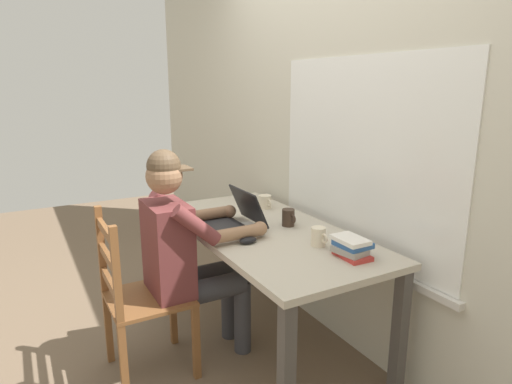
# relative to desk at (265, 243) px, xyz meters

# --- Properties ---
(ground_plane) EXTENTS (8.00, 8.00, 0.00)m
(ground_plane) POSITION_rel_desk_xyz_m (0.00, 0.00, -0.65)
(ground_plane) COLOR brown
(back_wall) EXTENTS (6.00, 0.08, 2.60)m
(back_wall) POSITION_rel_desk_xyz_m (0.01, 0.46, 0.65)
(back_wall) COLOR beige
(back_wall) RESTS_ON ground
(desk) EXTENTS (1.59, 0.76, 0.74)m
(desk) POSITION_rel_desk_xyz_m (0.00, 0.00, 0.00)
(desk) COLOR #BCB29E
(desk) RESTS_ON ground
(seated_person) EXTENTS (0.50, 0.60, 1.23)m
(seated_person) POSITION_rel_desk_xyz_m (-0.08, -0.46, 0.03)
(seated_person) COLOR brown
(seated_person) RESTS_ON ground
(wooden_chair) EXTENTS (0.42, 0.42, 0.92)m
(wooden_chair) POSITION_rel_desk_xyz_m (-0.08, -0.74, -0.20)
(wooden_chair) COLOR brown
(wooden_chair) RESTS_ON ground
(laptop) EXTENTS (0.33, 0.32, 0.22)m
(laptop) POSITION_rel_desk_xyz_m (-0.12, -0.15, 0.14)
(laptop) COLOR black
(laptop) RESTS_ON desk
(computer_mouse) EXTENTS (0.06, 0.10, 0.03)m
(computer_mouse) POSITION_rel_desk_xyz_m (0.16, -0.20, 0.11)
(computer_mouse) COLOR black
(computer_mouse) RESTS_ON desk
(coffee_mug_white) EXTENTS (0.12, 0.09, 0.09)m
(coffee_mug_white) POSITION_rel_desk_xyz_m (-0.38, 0.22, 0.13)
(coffee_mug_white) COLOR beige
(coffee_mug_white) RESTS_ON desk
(coffee_mug_dark) EXTENTS (0.11, 0.07, 0.10)m
(coffee_mug_dark) POSITION_rel_desk_xyz_m (0.02, 0.14, 0.14)
(coffee_mug_dark) COLOR #38281E
(coffee_mug_dark) RESTS_ON desk
(coffee_mug_spare) EXTENTS (0.11, 0.08, 0.10)m
(coffee_mug_spare) POSITION_rel_desk_xyz_m (0.37, 0.10, 0.14)
(coffee_mug_spare) COLOR beige
(coffee_mug_spare) RESTS_ON desk
(book_stack_main) EXTENTS (0.19, 0.16, 0.10)m
(book_stack_main) POSITION_rel_desk_xyz_m (0.57, 0.15, 0.14)
(book_stack_main) COLOR #BC332D
(book_stack_main) RESTS_ON desk
(paper_pile_near_laptop) EXTENTS (0.20, 0.20, 0.01)m
(paper_pile_near_laptop) POSITION_rel_desk_xyz_m (-0.06, -0.11, 0.09)
(paper_pile_near_laptop) COLOR silver
(paper_pile_near_laptop) RESTS_ON desk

